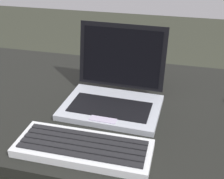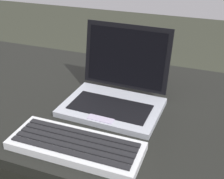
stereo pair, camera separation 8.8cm
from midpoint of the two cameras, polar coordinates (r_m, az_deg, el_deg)
The scene contains 3 objects.
desk at distance 1.02m, azimuth -4.66°, elevation -5.20°, with size 1.75×0.72×0.72m.
laptop_front at distance 0.94m, azimuth -2.17°, elevation -0.32°, with size 0.31×0.26×0.24m.
external_keyboard at distance 0.77m, azimuth -8.90°, elevation -11.20°, with size 0.35×0.13×0.03m.
Camera 1 is at (0.24, -0.81, 1.22)m, focal length 47.27 mm.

